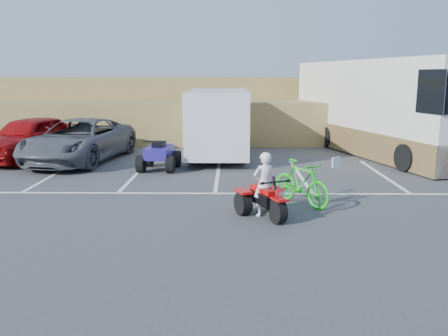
{
  "coord_description": "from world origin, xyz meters",
  "views": [
    {
      "loc": [
        0.43,
        -10.34,
        3.21
      ],
      "look_at": [
        0.27,
        0.97,
        1.0
      ],
      "focal_mm": 38.0,
      "sensor_mm": 36.0,
      "label": 1
    }
  ],
  "objects_px": {
    "quad_atv_blue": "(160,169)",
    "green_dirt_bike": "(301,183)",
    "rv_motorhome": "(379,114)",
    "cargo_trailer": "(218,121)",
    "red_car": "(29,138)",
    "quad_atv_green": "(222,161)",
    "grey_pickup": "(79,140)",
    "rider": "(264,184)",
    "red_trike_atv": "(267,217)"
  },
  "relations": [
    {
      "from": "green_dirt_bike",
      "to": "rv_motorhome",
      "type": "distance_m",
      "value": 9.36
    },
    {
      "from": "rv_motorhome",
      "to": "rider",
      "type": "bearing_deg",
      "value": -136.3
    },
    {
      "from": "cargo_trailer",
      "to": "rv_motorhome",
      "type": "height_order",
      "value": "rv_motorhome"
    },
    {
      "from": "rider",
      "to": "grey_pickup",
      "type": "distance_m",
      "value": 9.59
    },
    {
      "from": "rider",
      "to": "rv_motorhome",
      "type": "relative_size",
      "value": 0.14
    },
    {
      "from": "red_trike_atv",
      "to": "quad_atv_green",
      "type": "height_order",
      "value": "quad_atv_green"
    },
    {
      "from": "quad_atv_blue",
      "to": "green_dirt_bike",
      "type": "bearing_deg",
      "value": -42.7
    },
    {
      "from": "rv_motorhome",
      "to": "quad_atv_blue",
      "type": "distance_m",
      "value": 9.53
    },
    {
      "from": "red_trike_atv",
      "to": "rider",
      "type": "height_order",
      "value": "rider"
    },
    {
      "from": "rider",
      "to": "green_dirt_bike",
      "type": "relative_size",
      "value": 0.79
    },
    {
      "from": "red_trike_atv",
      "to": "quad_atv_blue",
      "type": "relative_size",
      "value": 0.87
    },
    {
      "from": "grey_pickup",
      "to": "cargo_trailer",
      "type": "bearing_deg",
      "value": 19.75
    },
    {
      "from": "red_car",
      "to": "rv_motorhome",
      "type": "relative_size",
      "value": 0.46
    },
    {
      "from": "rider",
      "to": "green_dirt_bike",
      "type": "height_order",
      "value": "rider"
    },
    {
      "from": "rider",
      "to": "quad_atv_green",
      "type": "bearing_deg",
      "value": -106.03
    },
    {
      "from": "green_dirt_bike",
      "to": "cargo_trailer",
      "type": "relative_size",
      "value": 0.33
    },
    {
      "from": "grey_pickup",
      "to": "red_trike_atv",
      "type": "bearing_deg",
      "value": -38.73
    },
    {
      "from": "green_dirt_bike",
      "to": "cargo_trailer",
      "type": "distance_m",
      "value": 7.51
    },
    {
      "from": "rv_motorhome",
      "to": "quad_atv_green",
      "type": "height_order",
      "value": "rv_motorhome"
    },
    {
      "from": "rv_motorhome",
      "to": "red_car",
      "type": "bearing_deg",
      "value": 170.99
    },
    {
      "from": "grey_pickup",
      "to": "quad_atv_green",
      "type": "distance_m",
      "value": 5.48
    },
    {
      "from": "red_trike_atv",
      "to": "quad_atv_blue",
      "type": "bearing_deg",
      "value": 95.94
    },
    {
      "from": "rv_motorhome",
      "to": "quad_atv_green",
      "type": "relative_size",
      "value": 6.45
    },
    {
      "from": "rider",
      "to": "quad_atv_blue",
      "type": "xyz_separation_m",
      "value": [
        -3.25,
        5.48,
        -0.75
      ]
    },
    {
      "from": "quad_atv_blue",
      "to": "rv_motorhome",
      "type": "bearing_deg",
      "value": 27.12
    },
    {
      "from": "red_car",
      "to": "quad_atv_green",
      "type": "distance_m",
      "value": 7.55
    },
    {
      "from": "grey_pickup",
      "to": "cargo_trailer",
      "type": "distance_m",
      "value": 5.38
    },
    {
      "from": "red_trike_atv",
      "to": "green_dirt_bike",
      "type": "height_order",
      "value": "green_dirt_bike"
    },
    {
      "from": "grey_pickup",
      "to": "cargo_trailer",
      "type": "height_order",
      "value": "cargo_trailer"
    },
    {
      "from": "red_trike_atv",
      "to": "rv_motorhome",
      "type": "height_order",
      "value": "rv_motorhome"
    },
    {
      "from": "rider",
      "to": "green_dirt_bike",
      "type": "distance_m",
      "value": 1.39
    },
    {
      "from": "red_trike_atv",
      "to": "grey_pickup",
      "type": "bearing_deg",
      "value": 107.84
    },
    {
      "from": "red_trike_atv",
      "to": "red_car",
      "type": "relative_size",
      "value": 0.29
    },
    {
      "from": "quad_atv_green",
      "to": "red_car",
      "type": "bearing_deg",
      "value": 161.29
    },
    {
      "from": "red_trike_atv",
      "to": "green_dirt_bike",
      "type": "bearing_deg",
      "value": 24.78
    },
    {
      "from": "red_trike_atv",
      "to": "green_dirt_bike",
      "type": "xyz_separation_m",
      "value": [
        0.93,
        1.09,
        0.57
      ]
    },
    {
      "from": "rv_motorhome",
      "to": "quad_atv_blue",
      "type": "bearing_deg",
      "value": -172.82
    },
    {
      "from": "red_car",
      "to": "rv_motorhome",
      "type": "distance_m",
      "value": 14.1
    },
    {
      "from": "grey_pickup",
      "to": "quad_atv_blue",
      "type": "xyz_separation_m",
      "value": [
        3.25,
        -1.57,
        -0.8
      ]
    },
    {
      "from": "rider",
      "to": "red_car",
      "type": "relative_size",
      "value": 0.3
    },
    {
      "from": "green_dirt_bike",
      "to": "cargo_trailer",
      "type": "height_order",
      "value": "cargo_trailer"
    },
    {
      "from": "green_dirt_bike",
      "to": "cargo_trailer",
      "type": "xyz_separation_m",
      "value": [
        -2.26,
        7.11,
        0.86
      ]
    },
    {
      "from": "cargo_trailer",
      "to": "quad_atv_blue",
      "type": "bearing_deg",
      "value": -127.69
    },
    {
      "from": "green_dirt_bike",
      "to": "red_car",
      "type": "xyz_separation_m",
      "value": [
        -9.58,
        6.53,
        0.27
      ]
    },
    {
      "from": "rider",
      "to": "quad_atv_blue",
      "type": "bearing_deg",
      "value": -83.92
    },
    {
      "from": "red_trike_atv",
      "to": "rv_motorhome",
      "type": "relative_size",
      "value": 0.13
    },
    {
      "from": "rider",
      "to": "quad_atv_green",
      "type": "xyz_separation_m",
      "value": [
        -1.09,
        7.24,
        -0.75
      ]
    },
    {
      "from": "green_dirt_bike",
      "to": "quad_atv_green",
      "type": "distance_m",
      "value": 6.65
    },
    {
      "from": "grey_pickup",
      "to": "rider",
      "type": "bearing_deg",
      "value": -38.46
    },
    {
      "from": "rv_motorhome",
      "to": "green_dirt_bike",
      "type": "bearing_deg",
      "value": -133.99
    }
  ]
}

